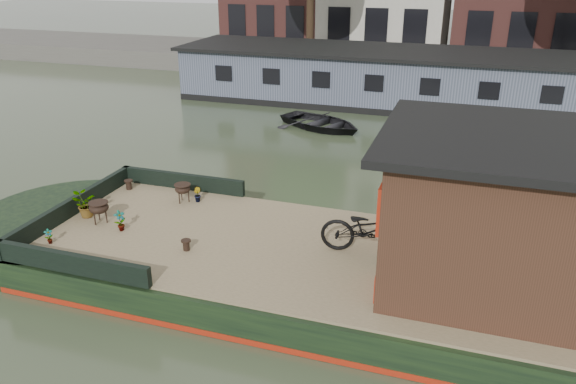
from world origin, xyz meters
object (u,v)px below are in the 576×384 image
(bicycle, at_px, (371,229))
(brazier_rear, at_px, (183,193))
(potted_plant_a, at_px, (120,221))
(brazier_front, at_px, (99,212))
(dinghy, at_px, (321,119))
(cabin, at_px, (509,211))

(bicycle, distance_m, brazier_rear, 4.29)
(potted_plant_a, distance_m, brazier_rear, 1.67)
(brazier_front, relative_size, dinghy, 0.14)
(bicycle, bearing_deg, brazier_rear, 70.60)
(bicycle, distance_m, dinghy, 10.08)
(cabin, bearing_deg, brazier_rear, 168.78)
(potted_plant_a, xyz_separation_m, brazier_front, (-0.59, 0.18, 0.01))
(cabin, distance_m, dinghy, 11.31)
(dinghy, bearing_deg, brazier_front, -165.59)
(potted_plant_a, bearing_deg, brazier_front, 162.64)
(potted_plant_a, bearing_deg, dinghy, 83.14)
(cabin, height_order, dinghy, cabin)
(cabin, height_order, bicycle, cabin)
(potted_plant_a, height_order, dinghy, potted_plant_a)
(brazier_front, bearing_deg, brazier_rear, 53.08)
(brazier_rear, bearing_deg, brazier_front, -126.92)
(brazier_rear, xyz_separation_m, dinghy, (0.74, 8.48, -0.53))
(cabin, bearing_deg, bicycle, 172.51)
(potted_plant_a, xyz_separation_m, dinghy, (1.21, 10.07, -0.53))
(brazier_front, bearing_deg, dinghy, 79.67)
(cabin, bearing_deg, dinghy, 119.73)
(bicycle, xyz_separation_m, potted_plant_a, (-4.65, -0.63, -0.25))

